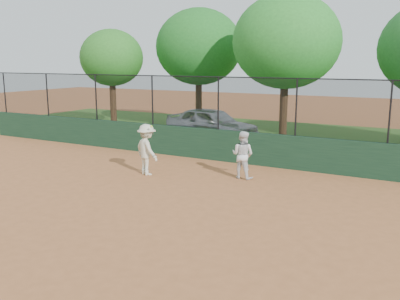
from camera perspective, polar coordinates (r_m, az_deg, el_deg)
The scene contains 10 objects.
ground at distance 12.00m, azimuth -8.50°, elevation -7.09°, with size 80.00×80.00×0.00m, color #B06638.
back_wall at distance 16.85m, azimuth 3.83°, elevation 0.49°, with size 26.00×0.20×1.20m, color #1B3B24.
grass_strip at distance 22.46m, azimuth 10.28°, elevation 1.52°, with size 36.00×12.00×0.01m, color #2A561A.
parked_car at distance 21.35m, azimuth 1.48°, elevation 3.35°, with size 1.88×4.67×1.59m, color #A0A5AA.
player_second at distance 14.48m, azimuth 5.48°, elevation -0.62°, with size 0.75×0.59×1.55m, color silver.
player_main at distance 14.96m, azimuth -6.82°, elevation 0.05°, with size 1.27×1.04×1.73m.
fence_assembly at distance 16.64m, azimuth 3.81°, elevation 6.04°, with size 26.00×0.06×2.00m.
tree_0 at distance 25.65m, azimuth -11.27°, elevation 11.46°, with size 3.61×3.28×5.49m.
tree_1 at distance 24.85m, azimuth -0.17°, elevation 13.04°, with size 4.79×4.35×6.58m.
tree_2 at distance 20.87m, azimuth 10.95°, elevation 13.45°, with size 4.91×4.46×6.74m.
Camera 1 is at (6.95, -9.02, 3.77)m, focal length 40.00 mm.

